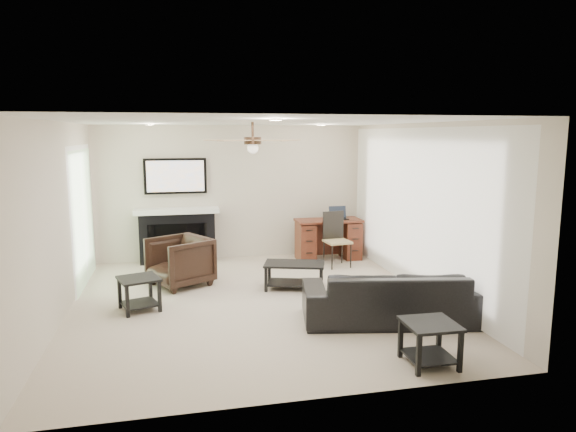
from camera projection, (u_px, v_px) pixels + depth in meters
name	position (u px, v px, depth m)	size (l,w,h in m)	color
room_shell	(267.00, 182.00, 7.05)	(5.50, 5.54, 2.52)	#C0AF9B
sofa	(393.00, 296.00, 6.45)	(2.24, 0.88, 0.66)	black
armchair	(180.00, 261.00, 7.96)	(0.82, 0.84, 0.76)	black
coffee_table	(294.00, 276.00, 7.82)	(0.90, 0.50, 0.40)	black
end_table_near	(430.00, 344.00, 5.23)	(0.52, 0.52, 0.45)	black
end_table_left	(139.00, 294.00, 6.86)	(0.50, 0.50, 0.45)	black
fireplace_unit	(177.00, 211.00, 9.32)	(1.52, 0.34, 1.91)	black
desk	(328.00, 239.00, 9.63)	(1.22, 0.56, 0.76)	#441911
desk_chair	(337.00, 240.00, 9.09)	(0.42, 0.44, 0.97)	black
laptop	(339.00, 213.00, 9.58)	(0.33, 0.24, 0.23)	black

